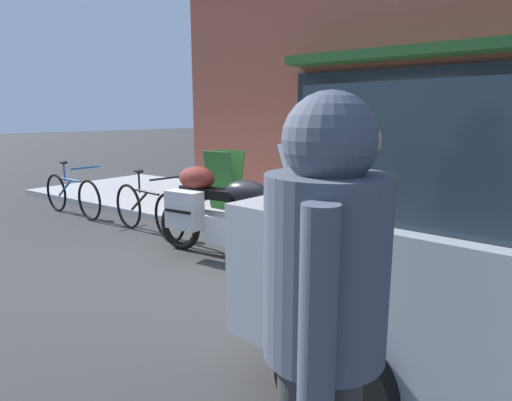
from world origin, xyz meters
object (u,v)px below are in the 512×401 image
sandwich_board_sign (224,180)px  touring_motorcycle (221,209)px  pedestrian_walking (325,301)px  parked_bicycle (147,209)px  second_bicycle_by_cafe (72,194)px

sandwich_board_sign → touring_motorcycle: bearing=-51.2°
touring_motorcycle → pedestrian_walking: size_ratio=1.27×
parked_bicycle → second_bicycle_by_cafe: bearing=178.4°
parked_bicycle → second_bicycle_by_cafe: 1.97m
touring_motorcycle → sandwich_board_sign: touring_motorcycle is taller
touring_motorcycle → sandwich_board_sign: (-1.38, 1.71, 0.02)m
pedestrian_walking → second_bicycle_by_cafe: 6.77m
parked_bicycle → second_bicycle_by_cafe: size_ratio=0.97×
sandwich_board_sign → second_bicycle_by_cafe: (-2.11, -1.46, -0.25)m
pedestrian_walking → second_bicycle_by_cafe: (-6.11, 2.82, -0.73)m
sandwich_board_sign → second_bicycle_by_cafe: bearing=-145.3°
touring_motorcycle → pedestrian_walking: 3.71m
pedestrian_walking → second_bicycle_by_cafe: size_ratio=0.99×
touring_motorcycle → second_bicycle_by_cafe: size_ratio=1.25×
parked_bicycle → pedestrian_walking: bearing=-33.8°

